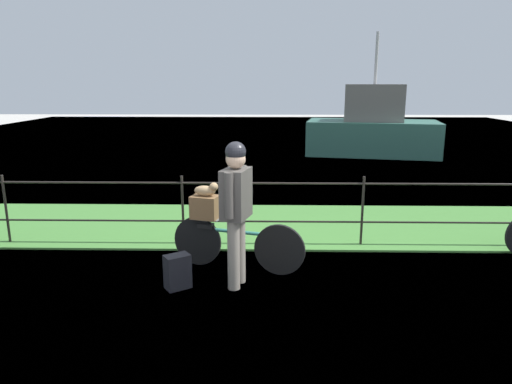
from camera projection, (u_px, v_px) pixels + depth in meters
The scene contains 10 objects.
ground_plane at pixel (274, 305), 4.91m from camera, with size 60.00×60.00×0.00m, color beige.
grass_strip at pixel (271, 225), 7.63m from camera, with size 27.00×2.40×0.03m, color #478438.
harbor_water at pixel (268, 146), 17.27m from camera, with size 30.00×30.00×0.00m, color #60849E.
iron_fence at pixel (272, 205), 6.58m from camera, with size 18.04×0.04×1.02m.
bicycle_main at pixel (236, 243), 5.79m from camera, with size 1.67×0.52×0.64m.
wooden_crate at pixel (205, 207), 5.80m from camera, with size 0.34×0.25×0.29m, color brown.
terrier_dog at pixel (207, 190), 5.74m from camera, with size 0.32×0.21×0.18m.
cyclist_person at pixel (236, 202), 5.17m from camera, with size 0.36×0.52×1.68m.
backpack_on_paving at pixel (178, 272), 5.27m from camera, with size 0.28×0.18×0.40m, color black.
moored_boat_near at pixel (372, 129), 15.03m from camera, with size 4.43×2.72×3.86m.
Camera 1 is at (-0.10, -4.50, 2.31)m, focal length 32.39 mm.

